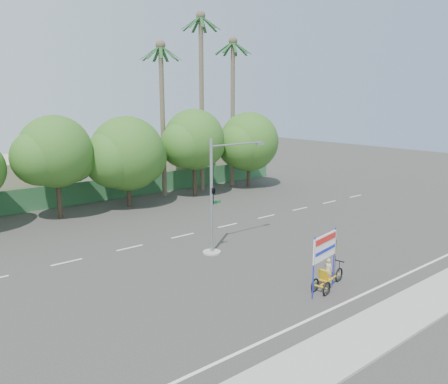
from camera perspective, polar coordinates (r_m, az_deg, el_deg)
ground at (r=25.80m, az=8.34°, el=-9.07°), size 120.00×120.00×0.00m
sidewalk_near at (r=21.83m, az=23.28°, el=-13.89°), size 50.00×2.40×0.12m
fence at (r=42.56m, az=-13.20°, el=0.58°), size 38.00×0.08×2.00m
building_right at (r=50.07m, az=-7.21°, el=3.43°), size 14.00×8.00×3.60m
tree_left at (r=36.16m, az=-21.21°, el=4.61°), size 6.66×5.60×8.07m
tree_center at (r=38.44m, az=-12.60°, el=4.64°), size 7.62×6.40×7.85m
tree_right at (r=41.87m, az=-3.97°, el=6.56°), size 6.90×5.80×8.36m
tree_far_right at (r=46.25m, az=3.23°, el=6.35°), size 7.38×6.20×7.94m
palm_tall at (r=44.10m, az=-2.97°, el=13.65°), size 3.73×3.79×17.45m
palm_mid at (r=46.53m, az=1.15°, el=12.27°), size 3.73×3.79×15.45m
palm_short at (r=41.62m, az=-8.08°, el=11.43°), size 3.73×3.79×14.45m
traffic_signal at (r=26.32m, az=-1.10°, el=-1.85°), size 4.72×1.10×7.00m
trike_billboard at (r=22.22m, az=13.28°, el=-9.40°), size 3.11×1.02×3.09m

